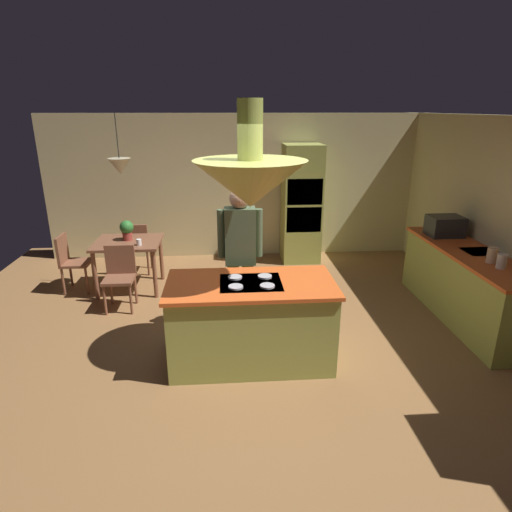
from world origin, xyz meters
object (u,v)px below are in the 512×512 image
chair_at_corner (71,259)px  oven_tower (301,204)px  chair_by_back_wall (137,245)px  person_at_island (240,251)px  canister_flour (502,261)px  chair_facing_island (120,273)px  canister_sugar (492,255)px  microwave_on_counter (445,226)px  cup_on_table (139,242)px  kitchen_island (251,322)px  dining_table (128,249)px  potted_plant_on_table (127,229)px

chair_at_corner → oven_tower: bearing=-72.7°
chair_by_back_wall → chair_at_corner: (-0.86, -0.64, 0.00)m
person_at_island → canister_flour: person_at_island is taller
chair_by_back_wall → chair_facing_island: bearing=90.0°
canister_flour → canister_sugar: 0.18m
chair_by_back_wall → canister_sugar: 5.14m
chair_facing_island → microwave_on_counter: bearing=0.7°
canister_flour → chair_by_back_wall: bearing=150.8°
cup_on_table → kitchen_island: bearing=-51.7°
chair_by_back_wall → cup_on_table: bearing=103.8°
dining_table → chair_at_corner: size_ratio=1.10×
oven_tower → person_at_island: 2.78m
person_at_island → canister_sugar: 2.94m
chair_at_corner → microwave_on_counter: (5.40, -0.58, 0.56)m
chair_facing_island → chair_at_corner: bearing=143.5°
chair_by_back_wall → canister_sugar: (4.54, -2.35, 0.51)m
person_at_island → microwave_on_counter: person_at_island is taller
person_at_island → canister_sugar: size_ratio=9.64×
cup_on_table → chair_by_back_wall: bearing=103.8°
dining_table → chair_by_back_wall: (0.00, 0.64, -0.14)m
kitchen_island → canister_sugar: (2.84, 0.38, 0.55)m
oven_tower → dining_table: bearing=-157.8°
oven_tower → chair_facing_island: oven_tower is taller
kitchen_island → canister_flour: 2.90m
microwave_on_counter → chair_by_back_wall: bearing=165.0°
canister_sugar → cup_on_table: bearing=160.8°
kitchen_island → canister_sugar: size_ratio=9.60×
canister_sugar → microwave_on_counter: microwave_on_counter is taller
chair_by_back_wall → cup_on_table: chair_by_back_wall is taller
dining_table → microwave_on_counter: bearing=-7.3°
oven_tower → chair_by_back_wall: oven_tower is taller
dining_table → canister_flour: bearing=-22.7°
chair_at_corner → microwave_on_counter: microwave_on_counter is taller
chair_by_back_wall → chair_at_corner: size_ratio=1.00×
person_at_island → potted_plant_on_table: person_at_island is taller
potted_plant_on_table → cup_on_table: (0.22, -0.27, -0.12)m
microwave_on_counter → canister_flour: bearing=-90.0°
chair_facing_island → canister_flour: size_ratio=5.16×
potted_plant_on_table → cup_on_table: 0.37m
cup_on_table → microwave_on_counter: bearing=-5.0°
chair_facing_island → cup_on_table: chair_facing_island is taller
oven_tower → cup_on_table: oven_tower is taller
cup_on_table → microwave_on_counter: microwave_on_counter is taller
canister_flour → kitchen_island: bearing=-175.9°
person_at_island → cup_on_table: 1.85m
person_at_island → canister_flour: bearing=-10.1°
potted_plant_on_table → chair_at_corner: bearing=-175.5°
kitchen_island → dining_table: kitchen_island is taller
oven_tower → cup_on_table: 2.93m
chair_facing_island → chair_at_corner: size_ratio=1.00×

